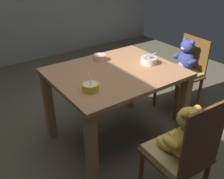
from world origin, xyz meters
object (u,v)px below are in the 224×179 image
Objects in this scene: dining_table at (115,85)px; porridge_bowl_white_near_right at (149,60)px; teddy_chair_near_front at (183,145)px; teddy_chair_near_right at (184,65)px; porridge_bowl_cream_far_center at (100,57)px; porridge_bowl_yellow_near_left at (91,87)px.

porridge_bowl_white_near_right is at bearing -7.17° from dining_table.
teddy_chair_near_front reaches higher than dining_table.
teddy_chair_near_front reaches higher than teddy_chair_near_right.
teddy_chair_near_front is at bearing -94.93° from porridge_bowl_cream_far_center.
dining_table is 1.19× the size of teddy_chair_near_front.
teddy_chair_near_front is 7.99× the size of porridge_bowl_cream_far_center.
porridge_bowl_cream_far_center is at bearing -11.19° from teddy_chair_near_right.
porridge_bowl_cream_far_center is at bearing 135.31° from porridge_bowl_white_near_right.
teddy_chair_near_right is at bearing 2.17° from dining_table.
teddy_chair_near_right is 0.66m from porridge_bowl_white_near_right.
porridge_bowl_white_near_right is (0.43, 0.82, 0.22)m from teddy_chair_near_front.
porridge_bowl_yellow_near_left reaches higher than teddy_chair_near_right.
porridge_bowl_white_near_right reaches higher than dining_table.
teddy_chair_near_right is 7.33× the size of porridge_bowl_cream_far_center.
teddy_chair_near_right is at bearing 7.50° from porridge_bowl_white_near_right.
teddy_chair_near_right is 6.21× the size of porridge_bowl_yellow_near_left.
porridge_bowl_white_near_right is (-0.62, -0.08, 0.23)m from teddy_chair_near_right.
dining_table is 1.30× the size of teddy_chair_near_right.
porridge_bowl_yellow_near_left is at bearing -169.63° from porridge_bowl_white_near_right.
dining_table is 0.33m from porridge_bowl_cream_far_center.
porridge_bowl_yellow_near_left is (-0.71, -0.13, -0.00)m from porridge_bowl_white_near_right.
dining_table is 8.09× the size of porridge_bowl_yellow_near_left.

